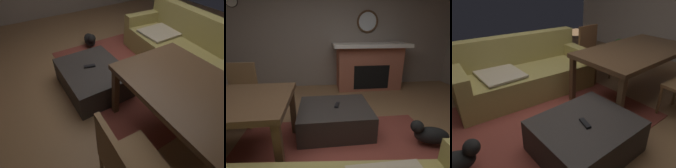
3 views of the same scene
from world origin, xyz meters
TOP-DOWN VIEW (x-y plane):
  - floor at (0.00, 0.00)m, footprint 8.20×8.20m
  - wall_back_fireplace_side at (0.00, -2.79)m, footprint 7.23×0.12m
  - area_rug at (-0.09, 0.07)m, footprint 2.60×2.00m
  - fireplace at (-1.10, -2.42)m, footprint 1.76×0.76m
  - round_wall_mirror at (-1.10, -2.70)m, footprint 0.53×0.05m
  - ottoman_coffee_table at (-0.09, -0.67)m, footprint 1.01×0.83m
  - tv_remote at (-0.13, -0.70)m, footprint 0.09×0.17m
  - dining_chair_south at (1.33, -1.10)m, footprint 0.46×0.46m
  - small_dog at (-1.23, -0.17)m, footprint 0.49×0.29m
  - wall_clock at (1.94, -2.70)m, footprint 0.27×0.03m

SIDE VIEW (x-z plane):
  - floor at x=0.00m, z-range 0.00..0.00m
  - area_rug at x=-0.09m, z-range 0.00..0.01m
  - small_dog at x=-1.23m, z-range 0.03..0.32m
  - ottoman_coffee_table at x=-0.09m, z-range 0.00..0.37m
  - tv_remote at x=-0.13m, z-range 0.37..0.39m
  - dining_chair_south at x=1.33m, z-range 0.06..0.99m
  - fireplace at x=-1.10m, z-range 0.01..1.12m
  - wall_back_fireplace_side at x=0.00m, z-range 0.00..2.71m
  - round_wall_mirror at x=-1.10m, z-range 1.33..1.86m
  - wall_clock at x=1.94m, z-range 1.87..2.14m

